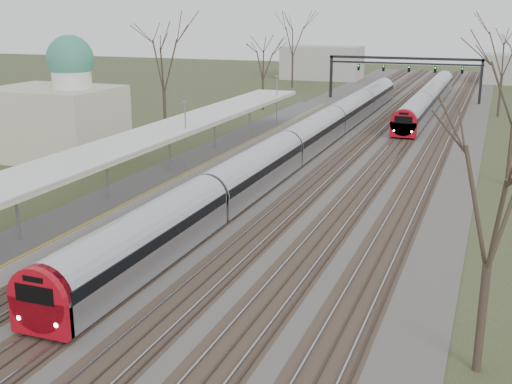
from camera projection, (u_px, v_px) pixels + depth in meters
track_bed at (357, 139)px, 62.67m from camera, size 24.00×160.00×0.22m
platform at (192, 166)px, 49.95m from camera, size 3.50×69.00×1.00m
canopy at (162, 132)px, 44.96m from camera, size 4.10×50.00×3.11m
dome_building at (57, 115)px, 53.83m from camera, size 10.00×8.00×10.30m
signal_gantry at (404, 66)px, 88.35m from camera, size 21.00×0.59×6.08m
tree_west_far at (163, 57)px, 60.07m from camera, size 5.50×5.50×11.33m
tree_east_near at (495, 191)px, 20.56m from camera, size 4.50×4.50×9.27m
train_near at (312, 134)px, 57.45m from camera, size 2.62×75.21×3.05m
train_far at (429, 98)px, 81.97m from camera, size 2.62×45.21×3.05m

